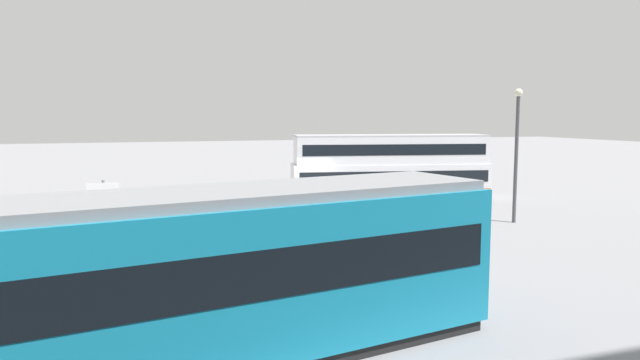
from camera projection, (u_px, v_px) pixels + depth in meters
ground_plane at (310, 207)px, 30.04m from camera, size 160.00×160.00×0.00m
double_decker_bus at (390, 167)px, 32.47m from camera, size 11.35×4.52×3.67m
tram_yellow at (125, 287)px, 10.15m from camera, size 15.14×5.30×3.35m
pedestrian_near_railing at (265, 210)px, 23.53m from camera, size 0.40×0.40×1.59m
pedestrian_railing at (259, 217)px, 22.92m from camera, size 7.38×0.27×1.08m
info_sign at (104, 200)px, 21.14m from camera, size 1.15×0.12×2.39m
street_lamp at (517, 144)px, 25.33m from camera, size 0.36×0.36×5.91m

